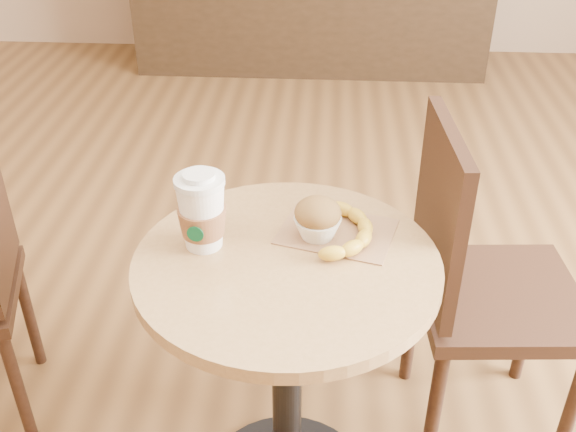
% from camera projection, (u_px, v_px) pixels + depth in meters
% --- Properties ---
extents(cafe_table, '(0.64, 0.64, 0.75)m').
position_uv_depth(cafe_table, '(287.00, 346.00, 1.51)').
color(cafe_table, black).
rests_on(cafe_table, ground).
extents(chair_right, '(0.44, 0.44, 0.93)m').
position_uv_depth(chair_right, '(477.00, 281.00, 1.70)').
color(chair_right, black).
rests_on(chair_right, ground).
extents(kraft_bag, '(0.28, 0.24, 0.00)m').
position_uv_depth(kraft_bag, '(337.00, 231.00, 1.47)').
color(kraft_bag, '#8D6444').
rests_on(kraft_bag, cafe_table).
extents(coffee_cup, '(0.10, 0.11, 0.17)m').
position_uv_depth(coffee_cup, '(202.00, 214.00, 1.38)').
color(coffee_cup, white).
rests_on(coffee_cup, cafe_table).
extents(muffin, '(0.10, 0.10, 0.09)m').
position_uv_depth(muffin, '(318.00, 218.00, 1.42)').
color(muffin, silver).
rests_on(muffin, kraft_bag).
extents(banana, '(0.17, 0.25, 0.03)m').
position_uv_depth(banana, '(349.00, 230.00, 1.44)').
color(banana, gold).
rests_on(banana, kraft_bag).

